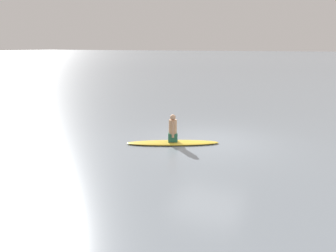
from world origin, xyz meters
TOP-DOWN VIEW (x-y plane):
  - ground_plane at (0.00, 0.00)m, footprint 400.00×400.00m
  - surfboard at (0.87, -0.96)m, footprint 1.93×2.99m
  - person_paddler at (0.87, -0.96)m, footprint 0.39×0.38m

SIDE VIEW (x-z plane):
  - ground_plane at x=0.00m, z-range 0.00..0.00m
  - surfboard at x=0.87m, z-range 0.00..0.08m
  - person_paddler at x=0.87m, z-range 0.04..0.95m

